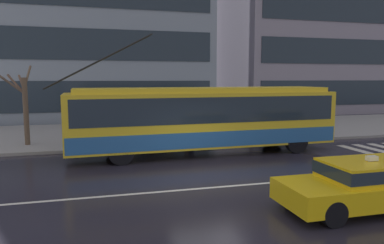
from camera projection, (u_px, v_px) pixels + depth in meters
The scene contains 13 objects.
ground_plane at pixel (210, 177), 12.35m from camera, with size 160.00×160.00×0.00m, color #23202B.
sidewalk_slab at pixel (158, 132), 22.29m from camera, with size 80.00×10.00×0.14m, color gray.
crosswalk_stripe_edge_near at pixel (372, 154), 16.07m from camera, with size 0.44×4.40×0.01m, color beige.
lane_centre_line at pixel (222, 187), 11.20m from camera, with size 72.00×0.14×0.01m, color silver.
trolleybus at pixel (205, 118), 16.03m from camera, with size 12.60×2.89×5.19m.
taxi_oncoming_near at pixel (367, 183), 9.22m from camera, with size 4.43×1.77×1.39m.
bus_shelter at pixel (148, 106), 18.58m from camera, with size 3.72×1.66×2.41m.
pedestrian_at_shelter at pixel (193, 111), 18.91m from camera, with size 1.17×1.17×1.93m.
pedestrian_approaching_curb at pixel (152, 110), 19.12m from camera, with size 1.34×1.34×1.92m.
pedestrian_walking_past at pixel (143, 112), 17.37m from camera, with size 1.27×1.27×2.01m.
pedestrian_waiting_by_pole at pixel (187, 117), 20.46m from camera, with size 0.43×0.43×1.74m.
street_tree_bare at pixel (24, 104), 17.40m from camera, with size 1.42×1.18×3.87m.
office_tower_corner_right at pixel (325, 1), 38.14m from camera, with size 21.82×12.03×22.96m.
Camera 1 is at (-3.71, -11.47, 3.35)m, focal length 33.66 mm.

